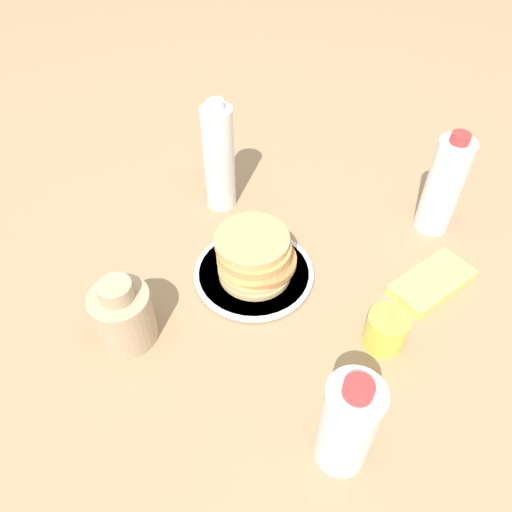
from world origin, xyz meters
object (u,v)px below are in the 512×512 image
(plate, at_px, (256,273))
(water_bottle_far, at_px, (444,186))
(pancake_stack, at_px, (254,256))
(water_bottle_mid, at_px, (348,424))
(cream_jug, at_px, (123,315))
(water_bottle_near, at_px, (219,158))
(juice_glass, at_px, (386,330))

(plate, height_order, water_bottle_far, water_bottle_far)
(pancake_stack, height_order, water_bottle_mid, water_bottle_mid)
(water_bottle_mid, bearing_deg, pancake_stack, 86.05)
(cream_jug, xyz_separation_m, water_bottle_near, (0.28, 0.26, 0.06))
(cream_jug, xyz_separation_m, water_bottle_mid, (0.23, -0.33, 0.03))
(water_bottle_mid, bearing_deg, plate, 85.51)
(juice_glass, height_order, cream_jug, cream_jug)
(pancake_stack, bearing_deg, juice_glass, -58.68)
(juice_glass, relative_size, cream_jug, 0.52)
(juice_glass, bearing_deg, water_bottle_mid, -141.00)
(pancake_stack, relative_size, juice_glass, 2.20)
(water_bottle_far, bearing_deg, juice_glass, -141.68)
(water_bottle_mid, height_order, water_bottle_far, water_bottle_far)
(juice_glass, bearing_deg, water_bottle_near, 104.43)
(water_bottle_mid, bearing_deg, juice_glass, 39.00)
(plate, xyz_separation_m, water_bottle_near, (0.02, 0.23, 0.11))
(pancake_stack, bearing_deg, water_bottle_mid, -93.95)
(plate, xyz_separation_m, water_bottle_mid, (-0.03, -0.37, 0.08))
(juice_glass, distance_m, water_bottle_mid, 0.22)
(pancake_stack, distance_m, water_bottle_far, 0.41)
(water_bottle_mid, relative_size, water_bottle_far, 0.87)
(pancake_stack, bearing_deg, cream_jug, -171.97)
(pancake_stack, height_order, cream_jug, cream_jug)
(water_bottle_mid, bearing_deg, cream_jug, 125.04)
(cream_jug, bearing_deg, plate, 7.79)
(water_bottle_mid, xyz_separation_m, water_bottle_far, (0.43, 0.34, 0.01))
(juice_glass, xyz_separation_m, cream_jug, (-0.40, 0.20, 0.02))
(cream_jug, xyz_separation_m, water_bottle_far, (0.66, 0.01, 0.05))
(water_bottle_near, height_order, water_bottle_far, water_bottle_near)
(juice_glass, height_order, water_bottle_mid, water_bottle_mid)
(pancake_stack, relative_size, cream_jug, 1.13)
(plate, height_order, juice_glass, juice_glass)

